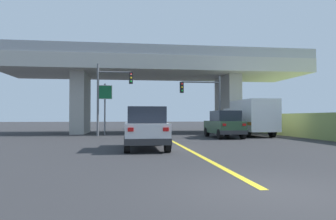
% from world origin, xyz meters
% --- Properties ---
extents(ground, '(160.00, 160.00, 0.00)m').
position_xyz_m(ground, '(0.00, 24.82, 0.00)').
color(ground, '#2B2B2D').
extents(overpass_bridge, '(29.02, 8.49, 7.91)m').
position_xyz_m(overpass_bridge, '(0.00, 24.82, 5.75)').
color(overpass_bridge, '#B7B5AD').
rests_on(overpass_bridge, ground).
extents(lane_divider_stripe, '(0.20, 22.33, 0.01)m').
position_xyz_m(lane_divider_stripe, '(0.00, 11.17, 0.00)').
color(lane_divider_stripe, yellow).
rests_on(lane_divider_stripe, ground).
extents(suv_lead, '(2.01, 4.58, 2.02)m').
position_xyz_m(suv_lead, '(-2.00, 8.89, 1.01)').
color(suv_lead, silver).
rests_on(suv_lead, ground).
extents(suv_crossing, '(2.03, 4.53, 2.02)m').
position_xyz_m(suv_crossing, '(4.32, 16.40, 1.01)').
color(suv_crossing, '#2D4C33').
rests_on(suv_crossing, ground).
extents(box_truck, '(2.33, 6.85, 2.92)m').
position_xyz_m(box_truck, '(7.18, 18.51, 1.55)').
color(box_truck, silver).
rests_on(box_truck, ground).
extents(sedan_oncoming, '(1.93, 4.36, 2.02)m').
position_xyz_m(sedan_oncoming, '(-0.50, 35.02, 1.01)').
color(sedan_oncoming, silver).
rests_on(sedan_oncoming, ground).
extents(traffic_signal_nearside, '(3.68, 0.36, 5.24)m').
position_xyz_m(traffic_signal_nearside, '(3.99, 20.70, 3.40)').
color(traffic_signal_nearside, '#56595E').
rests_on(traffic_signal_nearside, ground).
extents(traffic_signal_farside, '(2.94, 0.36, 5.94)m').
position_xyz_m(traffic_signal_farside, '(-4.35, 19.85, 3.77)').
color(traffic_signal_farside, '#56595E').
rests_on(traffic_signal_farside, ground).
extents(highway_sign, '(1.30, 0.17, 4.58)m').
position_xyz_m(highway_sign, '(-4.89, 22.32, 3.29)').
color(highway_sign, slate).
rests_on(highway_sign, ground).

